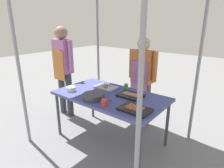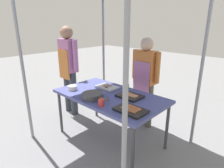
% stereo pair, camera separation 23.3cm
% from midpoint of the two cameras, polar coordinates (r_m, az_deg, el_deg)
% --- Properties ---
extents(ground_plane, '(18.00, 18.00, 0.00)m').
position_cam_midpoint_polar(ground_plane, '(3.12, 1.56, -16.19)').
color(ground_plane, slate).
extents(stall_table, '(1.60, 0.90, 0.75)m').
position_cam_midpoint_polar(stall_table, '(2.78, 1.69, -4.23)').
color(stall_table, '#4C518C').
rests_on(stall_table, ground).
extents(tray_grilled_sausages, '(0.34, 0.26, 0.05)m').
position_cam_midpoint_polar(tray_grilled_sausages, '(2.69, 7.81, -3.57)').
color(tray_grilled_sausages, black).
rests_on(tray_grilled_sausages, stall_table).
extents(tray_meat_skewers, '(0.35, 0.24, 0.04)m').
position_cam_midpoint_polar(tray_meat_skewers, '(3.02, 0.76, -1.00)').
color(tray_meat_skewers, '#ADADB2').
rests_on(tray_meat_skewers, stall_table).
extents(tray_pork_links, '(0.38, 0.25, 0.05)m').
position_cam_midpoint_polar(tray_pork_links, '(2.28, 8.54, -7.71)').
color(tray_pork_links, black).
rests_on(tray_pork_links, stall_table).
extents(cooking_wok, '(0.45, 0.29, 0.08)m').
position_cam_midpoint_polar(cooking_wok, '(2.62, -3.26, -3.47)').
color(cooking_wok, '#38383A').
rests_on(cooking_wok, stall_table).
extents(condiment_bowl, '(0.14, 0.14, 0.07)m').
position_cam_midpoint_polar(condiment_bowl, '(2.98, -9.57, -1.16)').
color(condiment_bowl, silver).
rests_on(condiment_bowl, stall_table).
extents(drink_cup_near_edge, '(0.06, 0.06, 0.09)m').
position_cam_midpoint_polar(drink_cup_near_edge, '(2.96, 6.81, -0.97)').
color(drink_cup_near_edge, '#3F994C').
rests_on(drink_cup_near_edge, stall_table).
extents(drink_cup_by_wok, '(0.08, 0.08, 0.09)m').
position_cam_midpoint_polar(drink_cup_by_wok, '(2.39, -0.47, -5.67)').
color(drink_cup_by_wok, red).
rests_on(drink_cup_by_wok, stall_table).
extents(vendor_woman, '(0.52, 0.22, 1.52)m').
position_cam_midpoint_polar(vendor_woman, '(3.24, 11.86, 2.30)').
color(vendor_woman, '#595147').
rests_on(vendor_woman, ground).
extents(customer_nearby, '(0.52, 0.24, 1.69)m').
position_cam_midpoint_polar(customer_nearby, '(3.68, -11.11, 6.02)').
color(customer_nearby, '#333842').
rests_on(customer_nearby, ground).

